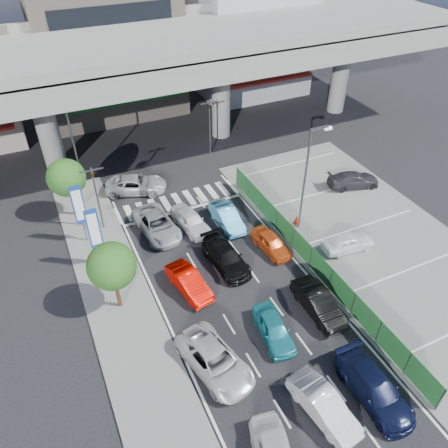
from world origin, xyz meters
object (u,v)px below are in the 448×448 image
signboard_far (79,207)px  hatch_white_back_mid (324,406)px  street_lamp_left (74,136)px  sedan_white_front_mid (191,220)px  taxi_teal_mid (274,329)px  signboard_near (94,231)px  tree_near (112,266)px  sedan_black_mid (226,257)px  parked_sedan_white (348,242)px  wagon_silver_front_left (157,225)px  street_lamp_right (308,172)px  traffic_light_left (94,184)px  taxi_orange_right (271,243)px  hatch_black_mid_right (318,303)px  parked_sedan_dgrey (353,180)px  sedan_white_mid_left (215,360)px  crossing_wagon_silver (136,184)px  taxi_orange_left (189,282)px  tree_far (66,178)px  traffic_cone (297,219)px  minivan_navy_back (375,388)px  kei_truck_front_right (227,217)px  traffic_light_right (210,114)px

signboard_far → hatch_white_back_mid: signboard_far is taller
street_lamp_left → sedan_white_front_mid: 11.34m
hatch_white_back_mid → taxi_teal_mid: bearing=80.3°
street_lamp_left → signboard_near: 10.19m
tree_near → sedan_black_mid: 7.89m
parked_sedan_white → wagon_silver_front_left: bearing=62.4°
street_lamp_right → tree_near: 14.38m
traffic_light_left → taxi_orange_right: (10.07, -7.33, -3.32)m
tree_near → hatch_black_mid_right: (10.63, -5.33, -2.70)m
wagon_silver_front_left → parked_sedan_dgrey: wagon_silver_front_left is taller
street_lamp_right → sedan_white_mid_left: 14.14m
hatch_white_back_mid → taxi_teal_mid: hatch_white_back_mid is taller
crossing_wagon_silver → taxi_orange_left: bearing=-158.6°
tree_far → hatch_black_mid_right: size_ratio=1.15×
street_lamp_left → parked_sedan_white: size_ratio=2.14×
street_lamp_left → signboard_far: bearing=-100.3°
sedan_white_mid_left → tree_far: bearing=91.9°
sedan_white_mid_left → parked_sedan_white: bearing=8.7°
sedan_white_front_mid → parked_sedan_white: size_ratio=1.08×
tree_far → parked_sedan_dgrey: bearing=-14.9°
parked_sedan_white → parked_sedan_dgrey: bearing=-34.9°
street_lamp_left → sedan_white_mid_left: 20.89m
sedan_black_mid → signboard_far: bearing=137.9°
traffic_light_left → sedan_black_mid: (6.58, -7.34, -3.27)m
signboard_near → crossing_wagon_silver: size_ratio=0.95×
tree_far → parked_sedan_white: (16.46, -12.09, -2.69)m
sedan_white_mid_left → crossing_wagon_silver: 17.99m
taxi_teal_mid → taxi_orange_right: taxi_teal_mid is taller
sedan_white_front_mid → traffic_cone: size_ratio=5.29×
signboard_near → sedan_white_front_mid: signboard_near is taller
minivan_navy_back → kei_truck_front_right: 15.67m
taxi_teal_mid → sedan_black_mid: sedan_black_mid is taller
taxi_teal_mid → parked_sedan_dgrey: bearing=44.5°
taxi_orange_left → crossing_wagon_silver: (0.08, 12.12, 0.04)m
kei_truck_front_right → parked_sedan_dgrey: (11.74, 0.13, 0.02)m
traffic_light_right → taxi_orange_left: size_ratio=1.33×
traffic_light_left → traffic_light_right: 13.63m
tree_near → crossing_wagon_silver: bearing=69.4°
taxi_teal_mid → crossing_wagon_silver: crossing_wagon_silver is taller
signboard_far → wagon_silver_front_left: (4.89, -1.12, -2.37)m
traffic_light_left → crossing_wagon_silver: bearing=45.7°
hatch_black_mid_right → kei_truck_front_right: size_ratio=1.04×
taxi_orange_left → tree_near: bearing=163.8°
sedan_white_front_mid → sedan_white_mid_left: bearing=-114.7°
street_lamp_right → minivan_navy_back: 14.34m
minivan_navy_back → crossing_wagon_silver: size_ratio=0.97×
taxi_orange_left → kei_truck_front_right: 7.06m
tree_far → taxi_orange_left: (5.11, -10.94, -2.74)m
signboard_far → sedan_white_mid_left: (4.07, -13.29, -2.37)m
minivan_navy_back → traffic_light_right: bearing=84.7°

